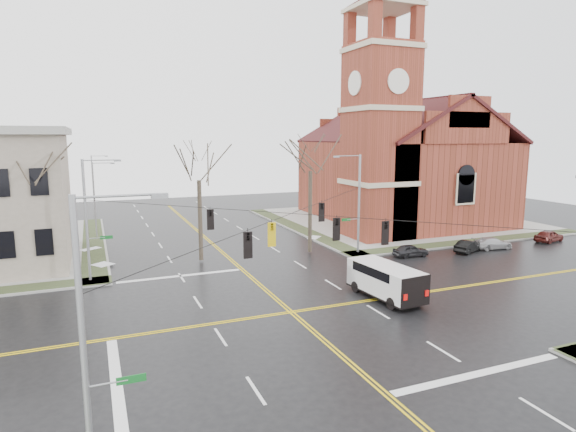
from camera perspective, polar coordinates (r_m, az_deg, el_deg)
name	(u,v)px	position (r m, az deg, el deg)	size (l,w,h in m)	color
ground	(291,312)	(30.39, 0.38, -11.32)	(120.00, 120.00, 0.00)	black
sidewalks	(291,311)	(30.36, 0.38, -11.18)	(80.00, 80.00, 0.17)	gray
road_markings	(291,312)	(30.38, 0.38, -11.31)	(100.00, 100.00, 0.01)	gold
church	(397,155)	(62.31, 12.81, 7.05)	(24.28, 27.48, 27.50)	maroon
signal_pole_ne	(357,201)	(44.19, 8.22, 1.77)	(2.75, 0.22, 9.00)	gray
signal_pole_nw	(89,217)	(38.16, -22.55, -0.06)	(2.75, 0.22, 9.00)	gray
signal_pole_sw	(89,335)	(15.83, -22.54, -12.87)	(2.75, 0.22, 9.00)	gray
span_wires	(291,213)	(28.78, 0.40, 0.31)	(23.02, 23.02, 0.03)	black
traffic_signals	(296,228)	(28.31, 0.92, -1.39)	(8.21, 8.26, 1.30)	black
streetlight_north_a	(96,197)	(54.58, -21.82, 2.13)	(2.30, 0.20, 8.00)	gray
streetlight_north_b	(94,181)	(74.48, -22.02, 3.89)	(2.30, 0.20, 8.00)	gray
cargo_van	(383,278)	(33.27, 11.22, -7.22)	(2.82, 6.12, 2.26)	white
parked_car_a	(411,250)	(44.99, 14.34, -3.98)	(1.33, 3.30, 1.12)	black
parked_car_b	(468,246)	(48.27, 20.59, -3.36)	(1.23, 3.53, 1.16)	black
parked_car_c	(492,243)	(50.54, 23.06, -2.98)	(1.59, 3.91, 1.14)	#ADACAF
parked_car_d	(549,236)	(56.44, 28.52, -2.07)	(1.49, 3.70, 1.26)	#511A17
tree_nw_far	(35,176)	(40.06, -27.83, 4.25)	(4.00, 4.00, 10.92)	#31281F
tree_nw_near	(199,175)	(41.46, -10.53, 4.82)	(4.00, 4.00, 10.41)	#31281F
tree_ne	(310,166)	(43.80, 2.67, 6.00)	(4.00, 4.00, 11.26)	#31281F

